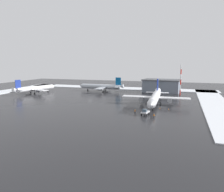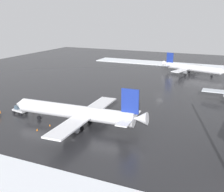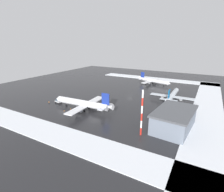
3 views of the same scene
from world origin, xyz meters
The scene contains 9 objects.
ground_plane centered at (0.00, 0.00, 0.00)m, with size 240.00×240.00×0.00m, color #232326.
snow_bank_right centered at (67.00, 0.00, 0.15)m, with size 14.00×116.00×0.29m, color white.
airplane_parked_portside centered at (-39.08, 12.04, 3.86)m, with size 32.58×39.32×11.68m.
airplane_far_rear centered at (41.91, -4.52, 3.22)m, with size 27.15×32.30×9.76m.
pushback_tug centered at (-37.99, 33.10, 1.28)m, with size 2.94×4.90×2.50m.
ground_crew_mid_apron centered at (-33.62, 31.51, 0.97)m, with size 0.36×0.36×1.71m.
ground_crew_beside_wing centered at (-41.88, 36.91, 0.97)m, with size 0.36×0.36×1.71m.
traffic_cone_near_nose centered at (-42.19, 18.96, 0.28)m, with size 0.36×0.36×0.55m, color orange.
traffic_cone_mid_line centered at (-46.07, 20.10, 0.28)m, with size 0.36×0.36×0.55m, color orange.
Camera 2 is at (-99.09, -24.97, 28.79)m, focal length 45.00 mm.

